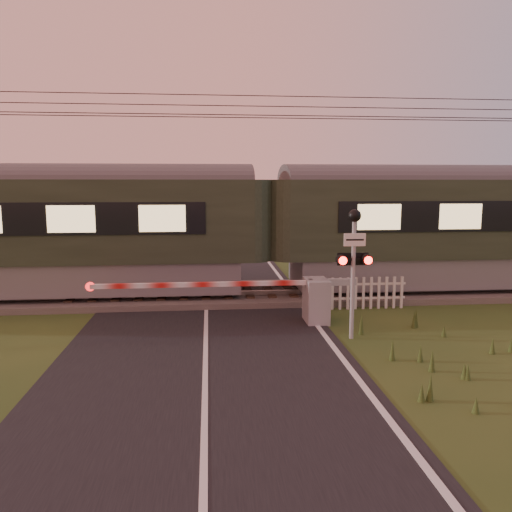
{
  "coord_description": "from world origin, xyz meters",
  "views": [
    {
      "loc": [
        0.1,
        -8.79,
        3.52
      ],
      "look_at": [
        1.24,
        3.2,
        1.76
      ],
      "focal_mm": 35.0,
      "sensor_mm": 36.0,
      "label": 1
    }
  ],
  "objects": [
    {
      "name": "train",
      "position": [
        1.9,
        6.5,
        2.17
      ],
      "size": [
        40.5,
        2.79,
        3.77
      ],
      "color": "slate",
      "rests_on": "ground"
    },
    {
      "name": "picket_fence",
      "position": [
        4.3,
        4.6,
        0.46
      ],
      "size": [
        2.67,
        0.08,
        0.91
      ],
      "color": "silver",
      "rests_on": "ground"
    },
    {
      "name": "road",
      "position": [
        0.02,
        -0.23,
        0.01
      ],
      "size": [
        6.0,
        140.0,
        0.03
      ],
      "color": "black",
      "rests_on": "ground"
    },
    {
      "name": "crossing_signal",
      "position": [
        3.32,
        1.98,
        2.03
      ],
      "size": [
        0.75,
        0.33,
        2.95
      ],
      "color": "gray",
      "rests_on": "ground"
    },
    {
      "name": "ground",
      "position": [
        0.0,
        0.0,
        0.0
      ],
      "size": [
        160.0,
        160.0,
        0.0
      ],
      "primitive_type": "plane",
      "color": "#274119",
      "rests_on": "ground"
    },
    {
      "name": "boom_gate",
      "position": [
        2.5,
        3.4,
        0.63
      ],
      "size": [
        6.72,
        0.86,
        1.15
      ],
      "color": "gray",
      "rests_on": "ground"
    },
    {
      "name": "track_bed",
      "position": [
        0.0,
        6.5,
        0.07
      ],
      "size": [
        140.0,
        3.4,
        0.39
      ],
      "color": "#47423D",
      "rests_on": "ground"
    },
    {
      "name": "overhead_wires",
      "position": [
        0.0,
        6.5,
        5.72
      ],
      "size": [
        120.0,
        0.62,
        0.62
      ],
      "color": "black",
      "rests_on": "ground"
    }
  ]
}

